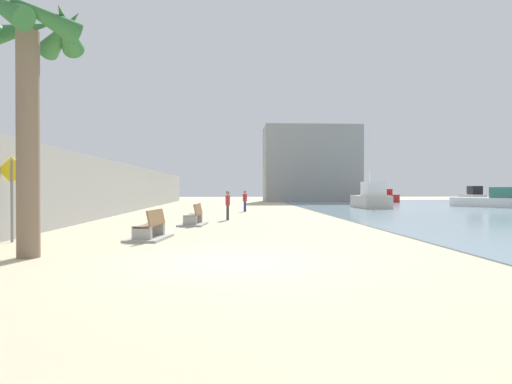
{
  "coord_description": "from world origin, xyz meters",
  "views": [
    {
      "loc": [
        0.03,
        -10.14,
        1.67
      ],
      "look_at": [
        1.48,
        16.49,
        1.46
      ],
      "focal_mm": 30.96,
      "sensor_mm": 36.0,
      "label": 1
    }
  ],
  "objects": [
    {
      "name": "ground_plane",
      "position": [
        0.0,
        18.0,
        0.0
      ],
      "size": [
        120.0,
        120.0,
        0.0
      ],
      "primitive_type": "plane",
      "color": "#C6B793"
    },
    {
      "name": "seawall",
      "position": [
        -7.5,
        18.0,
        1.68
      ],
      "size": [
        0.8,
        64.0,
        3.35
      ],
      "primitive_type": "cube",
      "color": "#9E9E99",
      "rests_on": "ground"
    },
    {
      "name": "palm_tree",
      "position": [
        -4.83,
        0.8,
        4.74
      ],
      "size": [
        2.87,
        2.96,
        6.45
      ],
      "color": "#7A6651",
      "rests_on": "ground"
    },
    {
      "name": "bench_near",
      "position": [
        -2.65,
        4.45,
        0.23
      ],
      "size": [
        1.37,
        2.23,
        0.98
      ],
      "color": "#9E9E99",
      "rests_on": "ground"
    },
    {
      "name": "bench_far",
      "position": [
        -1.71,
        10.02,
        0.23
      ],
      "size": [
        1.29,
        2.19,
        0.98
      ],
      "color": "#9E9E99",
      "rests_on": "ground"
    },
    {
      "name": "person_walking",
      "position": [
        0.96,
        21.6,
        0.87
      ],
      "size": [
        0.32,
        0.47,
        1.52
      ],
      "color": "navy",
      "rests_on": "ground"
    },
    {
      "name": "person_standing",
      "position": [
        -0.19,
        13.16,
        0.89
      ],
      "size": [
        0.24,
        0.52,
        1.55
      ],
      "color": "#333338",
      "rests_on": "ground"
    },
    {
      "name": "boat_distant",
      "position": [
        11.73,
        26.3,
        0.86
      ],
      "size": [
        2.29,
        4.41,
        6.56
      ],
      "color": "beige",
      "rests_on": "water_bay"
    },
    {
      "name": "boat_far_right",
      "position": [
        23.33,
        26.55,
        0.67
      ],
      "size": [
        6.14,
        7.71,
        1.74
      ],
      "color": "white",
      "rests_on": "water_bay"
    },
    {
      "name": "boat_mid_bay",
      "position": [
        17.7,
        43.36,
        0.64
      ],
      "size": [
        3.72,
        7.92,
        1.57
      ],
      "color": "red",
      "rests_on": "water_bay"
    },
    {
      "name": "boat_nearest",
      "position": [
        25.9,
        35.87,
        0.74
      ],
      "size": [
        2.28,
        4.63,
        1.89
      ],
      "color": "beige",
      "rests_on": "water_bay"
    },
    {
      "name": "pedestrian_sign",
      "position": [
        -6.79,
        3.91,
        1.66
      ],
      "size": [
        0.85,
        0.08,
        2.67
      ],
      "color": "slate",
      "rests_on": "ground"
    },
    {
      "name": "harbor_building",
      "position": [
        10.16,
        46.0,
        4.79
      ],
      "size": [
        12.0,
        6.0,
        9.58
      ],
      "primitive_type": "cube",
      "color": "gray",
      "rests_on": "ground"
    }
  ]
}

